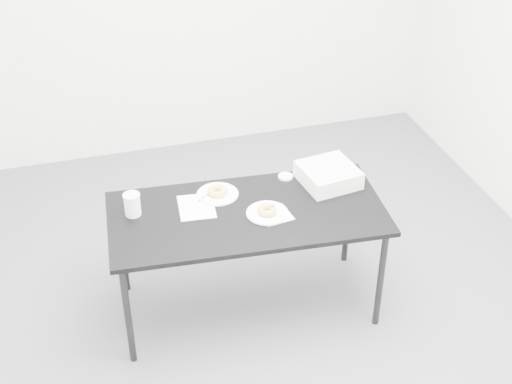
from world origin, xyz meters
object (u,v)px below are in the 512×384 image
object	(u,v)px
plate_far	(218,194)
donut_far	(217,191)
bakery_box	(328,175)
table	(247,219)
scorecard	(196,207)
donut_near	(267,210)
coffee_cup	(132,204)
plate_near	(267,213)
pen	(205,197)

from	to	relation	value
plate_far	donut_far	bearing A→B (deg)	0.00
bakery_box	table	bearing A→B (deg)	-171.88
scorecard	donut_near	bearing A→B (deg)	-20.66
coffee_cup	bakery_box	xyz separation A→B (m)	(1.13, 0.00, -0.01)
plate_near	table	bearing A→B (deg)	152.68
scorecard	pen	world-z (taller)	pen
coffee_cup	table	bearing A→B (deg)	-13.89
pen	bakery_box	bearing A→B (deg)	-41.16
plate_far	bakery_box	xyz separation A→B (m)	(0.64, -0.05, 0.05)
plate_far	donut_far	distance (m)	0.02
table	plate_near	distance (m)	0.13
donut_far	coffee_cup	distance (m)	0.49
table	scorecard	xyz separation A→B (m)	(-0.25, 0.12, 0.05)
plate_near	donut_far	xyz separation A→B (m)	(-0.21, 0.26, 0.02)
donut_near	bakery_box	bearing A→B (deg)	25.49
table	scorecard	bearing A→B (deg)	158.83
scorecard	plate_far	distance (m)	0.16
table	bakery_box	world-z (taller)	bakery_box
plate_near	plate_far	size ratio (longest dim) A/B	0.97
plate_near	plate_far	distance (m)	0.34
pen	plate_far	xyz separation A→B (m)	(0.07, 0.01, -0.00)
donut_near	plate_far	xyz separation A→B (m)	(-0.21, 0.26, -0.02)
pen	donut_far	world-z (taller)	donut_far
donut_near	plate_far	distance (m)	0.34
donut_near	table	bearing A→B (deg)	152.68
plate_far	bakery_box	distance (m)	0.65
table	plate_near	world-z (taller)	plate_near
plate_near	bakery_box	distance (m)	0.48
table	plate_far	xyz separation A→B (m)	(-0.11, 0.21, 0.06)
table	plate_far	bearing A→B (deg)	123.32
donut_near	donut_far	bearing A→B (deg)	129.73
table	pen	size ratio (longest dim) A/B	13.60
donut_near	donut_far	distance (m)	0.34
table	pen	world-z (taller)	pen
table	scorecard	distance (m)	0.29
table	bakery_box	size ratio (longest dim) A/B	5.16
plate_near	scorecard	bearing A→B (deg)	153.98
coffee_cup	donut_far	bearing A→B (deg)	6.95
donut_far	bakery_box	size ratio (longest dim) A/B	0.37
plate_near	coffee_cup	bearing A→B (deg)	164.04
plate_near	donut_near	world-z (taller)	donut_near
coffee_cup	bakery_box	size ratio (longest dim) A/B	0.43
plate_near	donut_near	distance (m)	0.02
donut_far	coffee_cup	xyz separation A→B (m)	(-0.48, -0.06, 0.04)
donut_near	bakery_box	xyz separation A→B (m)	(0.43, 0.20, 0.02)
table	donut_far	distance (m)	0.25
plate_far	scorecard	bearing A→B (deg)	-148.74
scorecard	pen	size ratio (longest dim) A/B	2.15
plate_far	plate_near	bearing A→B (deg)	-50.27
scorecard	bakery_box	bearing A→B (deg)	7.63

